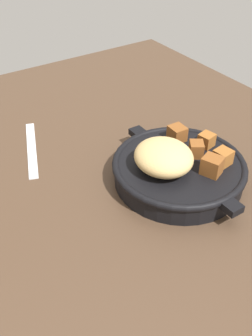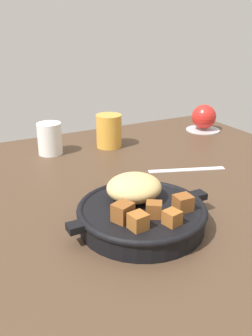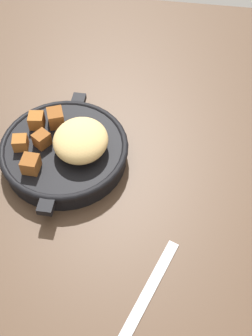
{
  "view_description": "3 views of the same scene",
  "coord_description": "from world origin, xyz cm",
  "views": [
    {
      "loc": [
        -39.87,
        24.09,
        41.79
      ],
      "look_at": [
        1.28,
        -3.02,
        3.58
      ],
      "focal_mm": 41.5,
      "sensor_mm": 36.0,
      "label": 1
    },
    {
      "loc": [
        -30.83,
        -58.92,
        33.46
      ],
      "look_at": [
        -0.37,
        -1.3,
        6.98
      ],
      "focal_mm": 39.85,
      "sensor_mm": 36.0,
      "label": 2
    },
    {
      "loc": [
        42.16,
        6.32,
        59.09
      ],
      "look_at": [
        0.4,
        0.15,
        3.39
      ],
      "focal_mm": 45.59,
      "sensor_mm": 36.0,
      "label": 3
    }
  ],
  "objects": [
    {
      "name": "cast_iron_skillet",
      "position": [
        -2.45,
        -10.65,
        2.89
      ],
      "size": [
        26.37,
        22.09,
        8.3
      ],
      "color": "black",
      "rests_on": "ground_plane"
    },
    {
      "name": "ground_plane",
      "position": [
        0.0,
        0.0,
        -1.2
      ],
      "size": [
        110.18,
        95.7,
        2.4
      ],
      "primitive_type": "cube",
      "color": "#473323"
    },
    {
      "name": "butter_knife",
      "position": [
        19.68,
        6.05,
        0.18
      ],
      "size": [
        17.67,
        7.8,
        0.36
      ],
      "primitive_type": "cube",
      "rotation": [
        0.0,
        0.0,
        -0.35
      ],
      "color": "silver",
      "rests_on": "ground_plane"
    }
  ]
}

